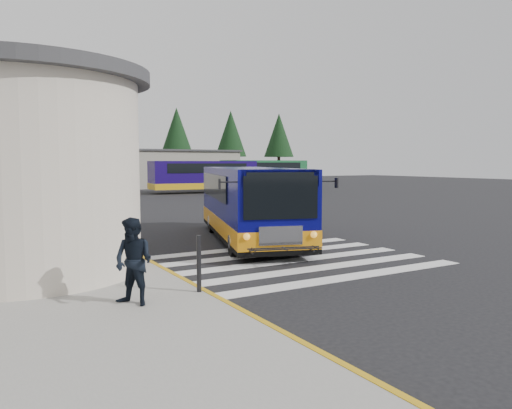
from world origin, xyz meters
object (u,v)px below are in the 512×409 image
bollard (199,264)px  far_bus_b (265,173)px  pedestrian_b (134,262)px  far_bus_a (203,175)px  transit_bus (250,206)px  pedestrian_a (56,246)px

bollard → far_bus_b: size_ratio=0.11×
pedestrian_b → far_bus_b: 44.12m
far_bus_a → pedestrian_b: bearing=158.0°
transit_bus → pedestrian_b: size_ratio=5.80×
transit_bus → pedestrian_a: (-7.13, -4.31, -0.19)m
pedestrian_a → bollard: pedestrian_a is taller
bollard → far_bus_a: bearing=65.7°
transit_bus → far_bus_a: far_bus_a is taller
transit_bus → pedestrian_a: 8.33m
far_bus_b → transit_bus: bearing=137.1°
transit_bus → far_bus_a: bearing=87.3°
pedestrian_b → far_bus_a: (16.36, 33.31, 0.67)m
bollard → pedestrian_a: bearing=144.4°
far_bus_a → far_bus_b: 9.12m
bollard → pedestrian_b: bearing=-169.5°
pedestrian_a → far_bus_b: bearing=-34.5°
bollard → far_bus_a: size_ratio=0.12×
bollard → far_bus_b: (23.52, 36.12, 0.95)m
transit_bus → bollard: size_ratio=8.08×
pedestrian_a → far_bus_a: 35.80m
pedestrian_b → far_bus_b: far_bus_b is taller
pedestrian_b → bollard: size_ratio=1.39×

